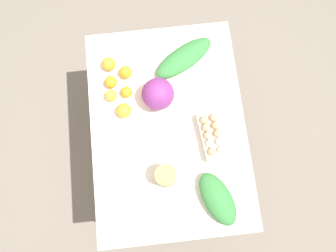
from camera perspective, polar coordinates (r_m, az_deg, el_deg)
name	(u,v)px	position (r m, az deg, el deg)	size (l,w,h in m)	color
ground_plane	(168,149)	(2.57, 0.00, -4.07)	(8.00, 8.00, 0.00)	#70665B
dining_table	(168,131)	(1.92, 0.00, -0.93)	(1.21, 0.85, 0.78)	silver
cabbage_purple	(158,94)	(1.77, -1.75, 5.60)	(0.18, 0.18, 0.18)	#7A2D75
egg_carton	(212,135)	(1.77, 7.67, -1.64)	(0.27, 0.14, 0.09)	beige
paper_bag	(166,176)	(1.70, -0.41, -8.68)	(0.11, 0.11, 0.12)	#A87F51
greens_bunch_beet_tops	(184,58)	(1.90, 2.80, 11.77)	(0.38, 0.14, 0.07)	#337538
greens_bunch_scallion	(218,199)	(1.73, 8.65, -12.43)	(0.29, 0.14, 0.09)	#337538
orange_0	(111,82)	(1.87, -9.93, 7.56)	(0.07, 0.07, 0.07)	orange
orange_1	(111,96)	(1.85, -9.91, 5.24)	(0.07, 0.07, 0.07)	#F9A833
orange_2	(124,111)	(1.80, -7.68, 2.67)	(0.08, 0.08, 0.08)	orange
orange_3	(126,72)	(1.88, -7.37, 9.27)	(0.07, 0.07, 0.07)	orange
orange_4	(109,64)	(1.91, -10.26, 10.59)	(0.08, 0.08, 0.08)	orange
orange_5	(127,92)	(1.84, -7.22, 5.89)	(0.06, 0.06, 0.06)	orange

